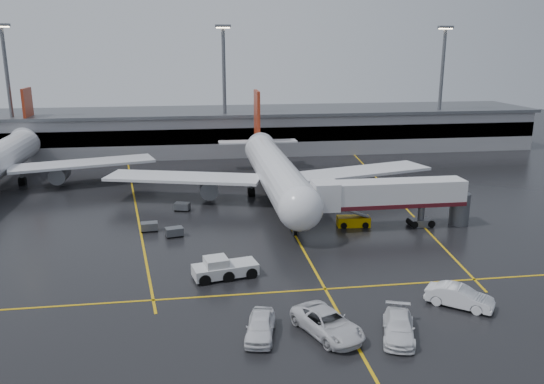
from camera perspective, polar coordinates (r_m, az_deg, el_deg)
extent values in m
plane|color=black|center=(71.30, 1.36, -2.63)|extent=(220.00, 220.00, 0.00)
cube|color=gold|center=(71.29, 1.36, -2.62)|extent=(0.25, 90.00, 0.02)
cube|color=gold|center=(51.20, 5.56, -10.03)|extent=(60.00, 0.25, 0.02)
cube|color=gold|center=(80.37, -14.08, -1.03)|extent=(9.99, 69.35, 0.02)
cube|color=gold|center=(85.21, 12.22, -0.01)|extent=(7.57, 69.64, 0.02)
cube|color=gray|center=(116.86, -2.61, 6.36)|extent=(120.00, 18.00, 8.00)
cube|color=black|center=(108.13, -2.14, 5.92)|extent=(120.00, 0.40, 3.00)
cube|color=#595B60|center=(116.28, -2.64, 8.45)|extent=(122.00, 19.00, 0.60)
cylinder|color=#595B60|center=(114.32, -25.69, 9.01)|extent=(0.70, 0.70, 25.00)
cube|color=#595B60|center=(114.01, -26.43, 15.34)|extent=(3.00, 1.20, 0.50)
cube|color=#FFE5B2|center=(114.00, -26.42, 15.19)|extent=(2.60, 0.90, 0.20)
cylinder|color=#595B60|center=(109.52, -4.99, 10.21)|extent=(0.70, 0.70, 25.00)
cube|color=#595B60|center=(109.19, -5.14, 16.86)|extent=(3.00, 1.20, 0.50)
cube|color=#FFE5B2|center=(109.18, -5.14, 16.71)|extent=(2.60, 0.90, 0.20)
cylinder|color=#595B60|center=(120.86, 17.18, 10.06)|extent=(0.70, 0.70, 25.00)
cube|color=#595B60|center=(120.57, 17.66, 16.07)|extent=(3.00, 1.20, 0.50)
cube|color=#FFE5B2|center=(120.56, 17.65, 15.93)|extent=(2.60, 0.90, 0.20)
cylinder|color=silver|center=(77.81, 0.39, 2.09)|extent=(5.20, 36.00, 5.20)
sphere|color=silver|center=(60.66, 2.97, -1.69)|extent=(5.20, 5.20, 5.20)
cone|color=silver|center=(98.09, -1.48, 5.16)|extent=(4.94, 8.00, 4.94)
cube|color=maroon|center=(98.35, -1.58, 8.07)|extent=(0.50, 5.50, 8.50)
cube|color=silver|center=(98.05, -1.49, 5.27)|extent=(14.00, 3.00, 0.25)
cube|color=silver|center=(79.09, -9.19, 1.51)|extent=(22.80, 11.83, 0.40)
cube|color=silver|center=(82.80, 9.11, 2.13)|extent=(22.80, 11.83, 0.40)
cylinder|color=#595B60|center=(78.47, -6.60, 0.45)|extent=(2.60, 4.50, 2.60)
cylinder|color=#595B60|center=(81.22, 6.92, 0.94)|extent=(2.60, 4.50, 2.60)
cylinder|color=#595B60|center=(64.44, 2.41, -3.65)|extent=(0.56, 0.56, 2.00)
cylinder|color=#595B60|center=(81.06, -2.18, 0.28)|extent=(0.56, 0.56, 2.00)
cylinder|color=#595B60|center=(81.97, 2.27, 0.45)|extent=(0.56, 0.56, 2.00)
cylinder|color=black|center=(64.62, 2.41, -4.12)|extent=(0.40, 1.10, 1.10)
cylinder|color=black|center=(81.17, -2.17, -0.02)|extent=(1.00, 1.40, 1.40)
cylinder|color=black|center=(82.08, 2.27, 0.15)|extent=(1.00, 1.40, 1.40)
cone|color=silver|center=(113.41, -23.94, 5.22)|extent=(4.94, 8.00, 4.94)
cube|color=maroon|center=(113.74, -24.07, 7.73)|extent=(0.50, 5.50, 8.50)
cube|color=silver|center=(113.38, -23.95, 5.32)|extent=(14.00, 3.00, 0.25)
cube|color=silver|center=(92.45, -19.09, 2.83)|extent=(22.80, 11.83, 0.40)
cylinder|color=#595B60|center=(92.51, -21.26, 1.75)|extent=(2.60, 4.50, 2.60)
cylinder|color=#595B60|center=(96.22, -24.60, 1.28)|extent=(0.56, 0.56, 2.00)
cylinder|color=black|center=(96.32, -24.57, 1.02)|extent=(1.00, 1.40, 1.40)
cube|color=silver|center=(67.57, 12.33, -0.10)|extent=(18.00, 3.20, 3.00)
cube|color=#470F16|center=(67.91, 12.27, -1.15)|extent=(18.00, 3.30, 0.50)
cube|color=silver|center=(65.17, 5.57, -0.37)|extent=(3.00, 3.40, 3.30)
cylinder|color=#595B60|center=(69.85, 15.28, -2.27)|extent=(0.80, 0.80, 3.00)
cube|color=#595B60|center=(70.16, 15.22, -3.09)|extent=(2.60, 1.60, 0.90)
cylinder|color=#595B60|center=(71.83, 18.97, -1.67)|extent=(2.40, 2.40, 4.00)
cylinder|color=black|center=(69.73, 14.39, -3.14)|extent=(0.90, 1.80, 0.90)
cylinder|color=black|center=(70.60, 16.04, -3.03)|extent=(0.90, 1.80, 0.90)
cube|color=silver|center=(53.30, -4.91, -8.05)|extent=(6.53, 3.66, 1.06)
cube|color=silver|center=(52.76, -5.85, -7.29)|extent=(2.50, 2.50, 0.88)
cube|color=black|center=(52.76, -5.85, -7.29)|extent=(2.25, 2.25, 0.79)
cylinder|color=black|center=(52.93, -7.31, -8.66)|extent=(1.66, 2.82, 1.14)
cylinder|color=black|center=(53.42, -4.90, -8.36)|extent=(1.66, 2.82, 1.14)
cylinder|color=black|center=(54.00, -2.54, -8.05)|extent=(1.66, 2.82, 1.14)
cube|color=#CB9800|center=(68.39, 8.48, -3.03)|extent=(4.15, 2.04, 1.23)
cube|color=#595B60|center=(68.04, 8.52, -2.10)|extent=(3.95, 1.36, 1.40)
cylinder|color=black|center=(68.22, 7.37, -3.28)|extent=(0.95, 1.96, 0.78)
cylinder|color=black|center=(68.75, 9.57, -3.23)|extent=(0.95, 1.96, 0.78)
imported|color=silver|center=(43.55, 5.82, -13.45)|extent=(5.44, 7.39, 1.87)
imported|color=silver|center=(44.10, 13.07, -13.56)|extent=(4.07, 6.18, 1.66)
imported|color=silver|center=(50.09, 18.96, -10.27)|extent=(5.60, 5.03, 1.85)
imported|color=silver|center=(43.04, -1.22, -13.80)|extent=(3.19, 5.54, 1.77)
cube|color=#595B60|center=(64.94, -10.16, -4.06)|extent=(2.25, 1.73, 0.90)
cylinder|color=black|center=(64.49, -10.74, -4.67)|extent=(0.40, 0.20, 0.40)
cylinder|color=black|center=(64.79, -9.35, -4.51)|extent=(0.40, 0.20, 0.40)
cylinder|color=black|center=(65.42, -10.91, -4.39)|extent=(0.40, 0.20, 0.40)
cylinder|color=black|center=(65.71, -9.54, -4.24)|extent=(0.40, 0.20, 0.40)
cube|color=#595B60|center=(67.39, -12.68, -3.49)|extent=(2.12, 1.49, 0.90)
cylinder|color=black|center=(67.06, -13.33, -4.04)|extent=(0.40, 0.20, 0.40)
cylinder|color=black|center=(67.08, -11.96, -3.96)|extent=(0.40, 0.20, 0.40)
cylinder|color=black|center=(68.01, -13.34, -3.77)|extent=(0.40, 0.20, 0.40)
cylinder|color=black|center=(68.03, -11.99, -3.69)|extent=(0.40, 0.20, 0.40)
cube|color=#595B60|center=(74.80, -9.35, -1.46)|extent=(2.28, 1.80, 0.90)
cylinder|color=black|center=(74.72, -10.03, -1.89)|extent=(0.40, 0.20, 0.40)
cylinder|color=black|center=(74.25, -8.85, -1.94)|extent=(0.40, 0.20, 0.40)
cylinder|color=black|center=(75.63, -9.81, -1.67)|extent=(0.40, 0.20, 0.40)
cylinder|color=black|center=(75.17, -8.64, -1.72)|extent=(0.40, 0.20, 0.40)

